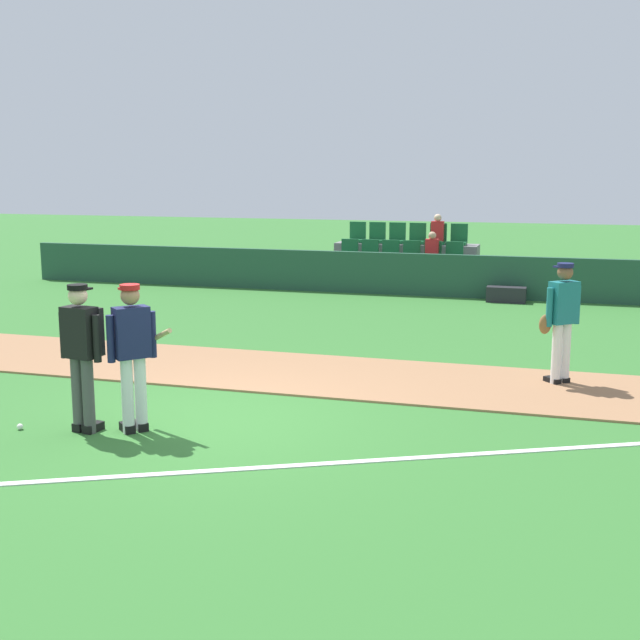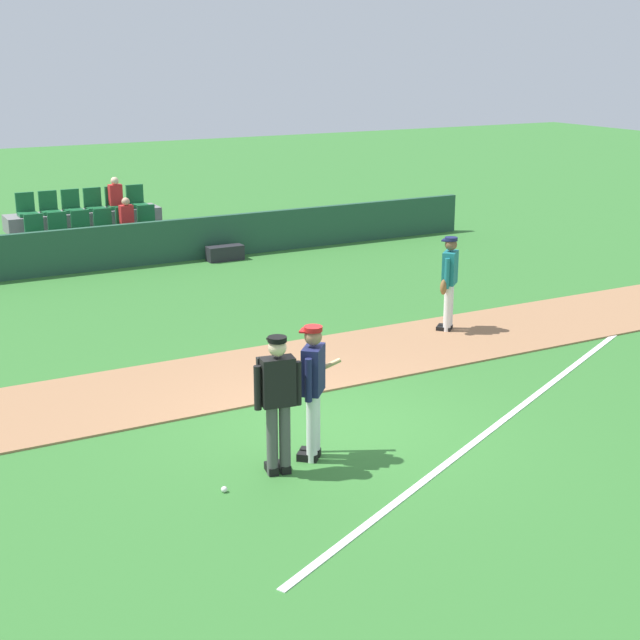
% 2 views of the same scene
% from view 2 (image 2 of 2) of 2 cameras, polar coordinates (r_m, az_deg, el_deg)
% --- Properties ---
extents(ground_plane, '(80.00, 80.00, 0.00)m').
position_cam_2_polar(ground_plane, '(12.81, 0.72, -6.73)').
color(ground_plane, '#33702D').
extents(infield_dirt_path, '(28.00, 2.46, 0.03)m').
position_cam_2_polar(infield_dirt_path, '(14.91, -4.01, -3.31)').
color(infield_dirt_path, '#9E704C').
rests_on(infield_dirt_path, ground).
extents(foul_line_chalk, '(10.75, 5.52, 0.01)m').
position_cam_2_polar(foul_line_chalk, '(14.05, 12.53, -4.97)').
color(foul_line_chalk, white).
rests_on(foul_line_chalk, ground).
extents(dugout_fence, '(20.00, 0.16, 1.03)m').
position_cam_2_polar(dugout_fence, '(22.40, -12.99, 4.35)').
color(dugout_fence, '#234C38').
rests_on(dugout_fence, ground).
extents(stadium_bleachers, '(3.90, 2.10, 1.90)m').
position_cam_2_polar(stadium_bleachers, '(23.78, -13.91, 4.91)').
color(stadium_bleachers, slate).
rests_on(stadium_bleachers, ground).
extents(batter_navy_jersey, '(0.75, 0.68, 1.76)m').
position_cam_2_polar(batter_navy_jersey, '(11.59, -0.44, -4.13)').
color(batter_navy_jersey, white).
rests_on(batter_navy_jersey, ground).
extents(umpire_home_plate, '(0.58, 0.35, 1.76)m').
position_cam_2_polar(umpire_home_plate, '(11.20, -2.62, -4.72)').
color(umpire_home_plate, '#4C4C4C').
rests_on(umpire_home_plate, ground).
extents(runner_teal_jersey, '(0.58, 0.49, 1.76)m').
position_cam_2_polar(runner_teal_jersey, '(17.02, 7.92, 2.40)').
color(runner_teal_jersey, white).
rests_on(runner_teal_jersey, ground).
extents(baseball, '(0.07, 0.07, 0.07)m').
position_cam_2_polar(baseball, '(11.16, -5.90, -10.29)').
color(baseball, white).
rests_on(baseball, ground).
extents(equipment_bag, '(0.90, 0.36, 0.36)m').
position_cam_2_polar(equipment_bag, '(22.94, -5.85, 4.10)').
color(equipment_bag, '#232328').
rests_on(equipment_bag, ground).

